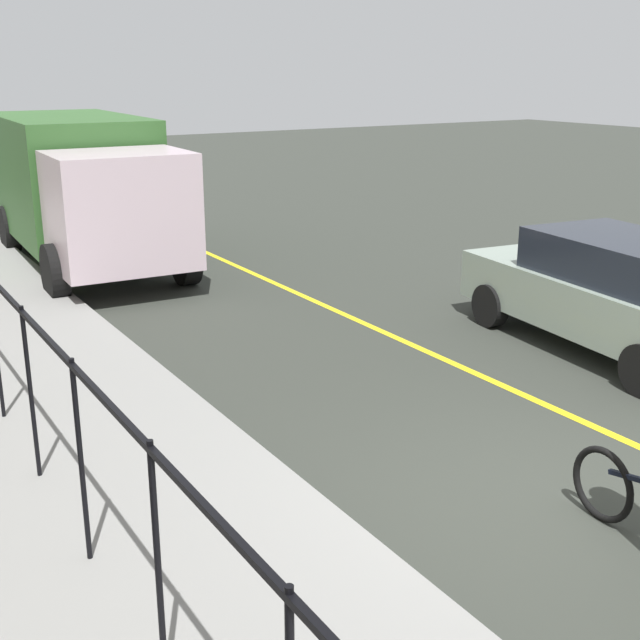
{
  "coord_description": "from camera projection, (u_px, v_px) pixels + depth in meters",
  "views": [
    {
      "loc": [
        -4.53,
        5.15,
        3.7
      ],
      "look_at": [
        2.94,
        0.57,
        1.0
      ],
      "focal_mm": 46.29,
      "sensor_mm": 36.0,
      "label": 1
    }
  ],
  "objects": [
    {
      "name": "sidewalk",
      "position": [
        192.0,
        621.0,
        5.63
      ],
      "size": [
        40.0,
        3.2,
        0.15
      ],
      "primitive_type": "cube",
      "color": "gray",
      "rests_on": "ground"
    },
    {
      "name": "iron_fence",
      "position": [
        77.0,
        418.0,
        5.88
      ],
      "size": [
        15.49,
        0.04,
        1.6
      ],
      "color": "black",
      "rests_on": "sidewalk"
    },
    {
      "name": "box_truck_background",
      "position": [
        81.0,
        184.0,
        15.72
      ],
      "size": [
        6.8,
        2.76,
        2.78
      ],
      "rotation": [
        0.0,
        0.0,
        3.1
      ],
      "color": "#305C29",
      "rests_on": "ground"
    },
    {
      "name": "patrol_sedan",
      "position": [
        614.0,
        291.0,
        11.02
      ],
      "size": [
        4.58,
        2.32,
        1.58
      ],
      "rotation": [
        0.0,
        0.0,
        -0.11
      ],
      "color": "gray",
      "rests_on": "ground"
    },
    {
      "name": "ground_plane",
      "position": [
        546.0,
        500.0,
        7.35
      ],
      "size": [
        80.0,
        80.0,
        0.0
      ],
      "primitive_type": "plane",
      "color": "#30342E"
    }
  ]
}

